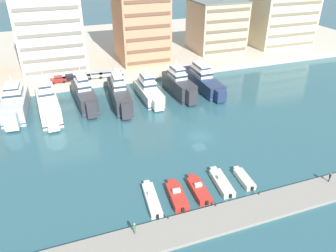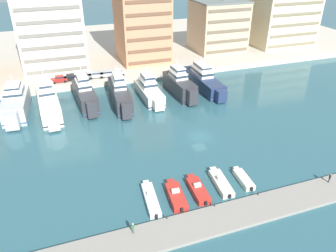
% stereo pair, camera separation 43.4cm
% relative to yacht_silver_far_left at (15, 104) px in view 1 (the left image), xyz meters
% --- Properties ---
extents(ground_plane, '(400.00, 400.00, 0.00)m').
position_rel_yacht_silver_far_left_xyz_m(ground_plane, '(34.70, -22.89, -2.57)').
color(ground_plane, '#2D5B66').
extents(quay_promenade, '(180.00, 70.00, 1.73)m').
position_rel_yacht_silver_far_left_xyz_m(quay_promenade, '(34.70, 44.67, -1.71)').
color(quay_promenade, beige).
rests_on(quay_promenade, ground).
extents(pier_dock, '(120.00, 5.10, 0.52)m').
position_rel_yacht_silver_far_left_xyz_m(pier_dock, '(34.70, -44.50, -2.31)').
color(pier_dock, gray).
rests_on(pier_dock, ground).
extents(yacht_silver_far_left, '(5.79, 16.81, 8.53)m').
position_rel_yacht_silver_far_left_xyz_m(yacht_silver_far_left, '(0.00, 0.00, 0.00)').
color(yacht_silver_far_left, silver).
rests_on(yacht_silver_far_left, ground).
extents(yacht_ivory_left, '(5.18, 19.98, 8.99)m').
position_rel_yacht_silver_far_left_xyz_m(yacht_ivory_left, '(6.88, -1.50, 0.14)').
color(yacht_ivory_left, silver).
rests_on(yacht_ivory_left, ground).
extents(yacht_charcoal_mid_left, '(4.66, 16.65, 8.78)m').
position_rel_yacht_silver_far_left_xyz_m(yacht_charcoal_mid_left, '(15.18, -0.16, 0.05)').
color(yacht_charcoal_mid_left, '#333338').
rests_on(yacht_charcoal_mid_left, ground).
extents(yacht_charcoal_center_left, '(4.62, 18.91, 8.70)m').
position_rel_yacht_silver_far_left_xyz_m(yacht_charcoal_center_left, '(23.10, -2.07, 0.03)').
color(yacht_charcoal_center_left, '#333338').
rests_on(yacht_charcoal_center_left, ground).
extents(yacht_ivory_center, '(4.34, 15.62, 7.83)m').
position_rel_yacht_silver_far_left_xyz_m(yacht_ivory_center, '(30.49, -1.67, -0.45)').
color(yacht_ivory_center, silver).
rests_on(yacht_ivory_center, ground).
extents(yacht_charcoal_center_right, '(4.72, 15.85, 8.85)m').
position_rel_yacht_silver_far_left_xyz_m(yacht_charcoal_center_right, '(38.43, -1.93, 0.11)').
color(yacht_charcoal_center_right, '#333338').
rests_on(yacht_charcoal_center_right, ground).
extents(yacht_navy_mid_right, '(4.43, 20.83, 7.98)m').
position_rel_yacht_silver_far_left_xyz_m(yacht_navy_mid_right, '(46.04, 0.06, -0.30)').
color(yacht_navy_mid_right, navy).
rests_on(yacht_navy_mid_right, ground).
extents(motorboat_white_far_left, '(2.33, 8.15, 1.39)m').
position_rel_yacht_silver_far_left_xyz_m(motorboat_white_far_left, '(20.00, -37.54, -2.11)').
color(motorboat_white_far_left, white).
rests_on(motorboat_white_far_left, ground).
extents(motorboat_red_left, '(2.69, 7.00, 1.58)m').
position_rel_yacht_silver_far_left_xyz_m(motorboat_red_left, '(23.73, -38.21, -2.01)').
color(motorboat_red_left, red).
rests_on(motorboat_red_left, ground).
extents(motorboat_red_mid_left, '(2.29, 7.02, 1.48)m').
position_rel_yacht_silver_far_left_xyz_m(motorboat_red_mid_left, '(27.42, -38.02, -2.05)').
color(motorboat_red_mid_left, red).
rests_on(motorboat_red_mid_left, ground).
extents(motorboat_cream_center_left, '(2.54, 7.53, 1.51)m').
position_rel_yacht_silver_far_left_xyz_m(motorboat_cream_center_left, '(31.60, -37.61, -2.08)').
color(motorboat_cream_center_left, beige).
rests_on(motorboat_cream_center_left, ground).
extents(motorboat_cream_center, '(1.97, 5.96, 0.90)m').
position_rel_yacht_silver_far_left_xyz_m(motorboat_cream_center, '(35.49, -37.98, -2.12)').
color(motorboat_cream_center, beige).
rests_on(motorboat_cream_center, ground).
extents(car_red_far_left, '(4.14, 2.00, 1.80)m').
position_rel_yacht_silver_far_left_xyz_m(car_red_far_left, '(10.04, 12.48, 0.14)').
color(car_red_far_left, red).
rests_on(car_red_far_left, quay_promenade).
extents(car_black_left, '(4.15, 2.01, 1.80)m').
position_rel_yacht_silver_far_left_xyz_m(car_black_left, '(12.83, 12.69, 0.14)').
color(car_black_left, black).
rests_on(car_black_left, quay_promenade).
extents(car_grey_mid_left, '(4.12, 1.95, 1.80)m').
position_rel_yacht_silver_far_left_xyz_m(car_grey_mid_left, '(16.38, 12.41, 0.14)').
color(car_grey_mid_left, slate).
rests_on(car_grey_mid_left, quay_promenade).
extents(car_silver_center_left, '(4.20, 2.12, 1.80)m').
position_rel_yacht_silver_far_left_xyz_m(car_silver_center_left, '(19.63, 12.43, 0.14)').
color(car_silver_center_left, '#B7BCC1').
rests_on(car_silver_center_left, quay_promenade).
extents(car_silver_center, '(4.21, 2.14, 1.80)m').
position_rel_yacht_silver_far_left_xyz_m(car_silver_center, '(22.49, 12.22, 0.14)').
color(car_silver_center, '#B7BCC1').
rests_on(car_silver_center, quay_promenade).
extents(car_white_center_right, '(4.20, 2.13, 1.80)m').
position_rel_yacht_silver_far_left_xyz_m(car_white_center_right, '(25.69, 12.51, 0.14)').
color(car_white_center_right, white).
rests_on(car_white_center_right, quay_promenade).
extents(apartment_block_left, '(17.73, 18.29, 28.37)m').
position_rel_yacht_silver_far_left_xyz_m(apartment_block_left, '(10.03, 26.41, 12.39)').
color(apartment_block_left, silver).
rests_on(apartment_block_left, quay_promenade).
extents(apartment_block_mid_left, '(14.52, 15.85, 29.21)m').
position_rel_yacht_silver_far_left_xyz_m(apartment_block_mid_left, '(36.16, 23.87, 12.83)').
color(apartment_block_mid_left, tan).
rests_on(apartment_block_mid_left, quay_promenade).
extents(apartment_block_center_left, '(16.33, 15.30, 18.20)m').
position_rel_yacht_silver_far_left_xyz_m(apartment_block_center_left, '(62.99, 26.39, 7.32)').
color(apartment_block_center_left, '#C6AD89').
rests_on(apartment_block_center_left, quay_promenade).
extents(apartment_block_center, '(21.15, 18.32, 19.25)m').
position_rel_yacht_silver_far_left_xyz_m(apartment_block_center, '(87.41, 26.51, 7.82)').
color(apartment_block_center, beige).
rests_on(apartment_block_center, quay_promenade).
extents(pedestrian_mid_deck, '(0.46, 0.52, 1.67)m').
position_rel_yacht_silver_far_left_xyz_m(pedestrian_mid_deck, '(47.75, -43.33, -1.06)').
color(pedestrian_mid_deck, '#282D3D').
rests_on(pedestrian_mid_deck, pier_dock).
extents(pedestrian_far_side, '(0.39, 0.65, 1.77)m').
position_rel_yacht_silver_far_left_xyz_m(pedestrian_far_side, '(15.92, -43.19, -0.99)').
color(pedestrian_far_side, '#4C515B').
rests_on(pedestrian_far_side, pier_dock).
extents(bollard_west, '(0.20, 0.20, 0.61)m').
position_rel_yacht_silver_far_left_xyz_m(bollard_west, '(20.91, -42.20, -1.72)').
color(bollard_west, '#2D2D33').
rests_on(bollard_west, pier_dock).
extents(bollard_west_mid, '(0.20, 0.20, 0.61)m').
position_rel_yacht_silver_far_left_xyz_m(bollard_west_mid, '(28.21, -42.20, -1.72)').
color(bollard_west_mid, '#2D2D33').
rests_on(bollard_west_mid, pier_dock).
extents(bollard_east_mid, '(0.20, 0.20, 0.61)m').
position_rel_yacht_silver_far_left_xyz_m(bollard_east_mid, '(35.51, -42.20, -1.72)').
color(bollard_east_mid, '#2D2D33').
rests_on(bollard_east_mid, pier_dock).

